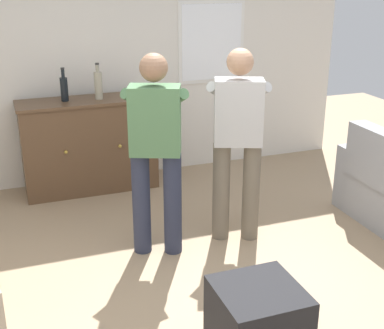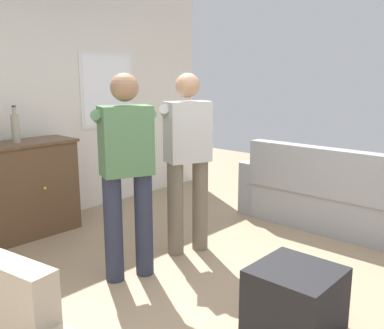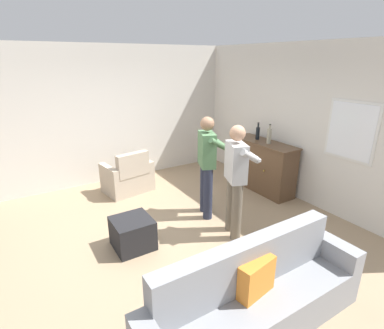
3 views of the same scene
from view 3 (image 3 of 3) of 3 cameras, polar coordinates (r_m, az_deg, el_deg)
ground at (r=4.71m, az=-3.53°, el=-12.86°), size 10.40×10.40×0.00m
wall_back_with_window at (r=5.81m, az=20.20°, el=7.27°), size 5.20×0.15×2.80m
wall_side_left at (r=6.55m, az=-15.05°, el=9.07°), size 0.12×5.20×2.80m
couch at (r=3.19m, az=12.16°, el=-24.15°), size 0.57×2.40×0.92m
armchair at (r=6.06m, az=-12.02°, el=-2.48°), size 0.77×0.97×0.85m
sideboard_cabinet at (r=6.13m, az=13.26°, el=-0.24°), size 1.43×0.49×0.99m
bottle_wine_green at (r=6.10m, az=12.41°, el=5.93°), size 0.08×0.08×0.34m
bottle_liquor_amber at (r=5.84m, az=14.48°, el=5.34°), size 0.08×0.08×0.37m
ottoman at (r=4.37m, az=-11.24°, el=-12.70°), size 0.53×0.53×0.43m
person_standing_left at (r=4.83m, az=2.94°, el=0.40°), size 0.52×0.52×1.68m
person_standing_right at (r=4.30m, az=8.39°, el=-2.29°), size 0.52×0.52×1.68m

